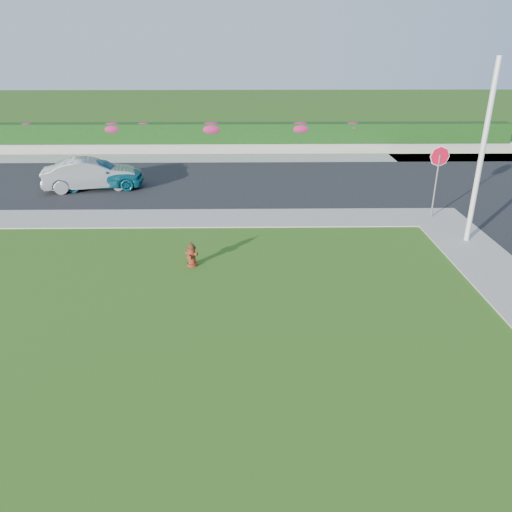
{
  "coord_description": "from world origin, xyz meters",
  "views": [
    {
      "loc": [
        -0.02,
        -8.48,
        6.1
      ],
      "look_at": [
        0.16,
        3.45,
        0.9
      ],
      "focal_mm": 35.0,
      "sensor_mm": 36.0,
      "label": 1
    }
  ],
  "objects_px": {
    "sedan_teal": "(99,173)",
    "utility_pole": "(482,155)",
    "sedan_silver": "(90,174)",
    "stop_sign": "(439,165)",
    "fire_hydrant": "(192,255)"
  },
  "relations": [
    {
      "from": "stop_sign",
      "to": "sedan_silver",
      "type": "bearing_deg",
      "value": -178.88
    },
    {
      "from": "sedan_silver",
      "to": "stop_sign",
      "type": "distance_m",
      "value": 14.29
    },
    {
      "from": "sedan_silver",
      "to": "stop_sign",
      "type": "xyz_separation_m",
      "value": [
        13.67,
        -3.97,
        1.28
      ]
    },
    {
      "from": "fire_hydrant",
      "to": "utility_pole",
      "type": "xyz_separation_m",
      "value": [
        8.82,
        1.8,
        2.49
      ]
    },
    {
      "from": "fire_hydrant",
      "to": "sedan_silver",
      "type": "xyz_separation_m",
      "value": [
        -5.23,
        8.12,
        0.35
      ]
    },
    {
      "from": "utility_pole",
      "to": "stop_sign",
      "type": "xyz_separation_m",
      "value": [
        -0.37,
        2.35,
        -0.86
      ]
    },
    {
      "from": "sedan_silver",
      "to": "fire_hydrant",
      "type": "bearing_deg",
      "value": -161.06
    },
    {
      "from": "sedan_teal",
      "to": "sedan_silver",
      "type": "xyz_separation_m",
      "value": [
        -0.34,
        -0.13,
        0.01
      ]
    },
    {
      "from": "sedan_silver",
      "to": "utility_pole",
      "type": "bearing_deg",
      "value": -128.05
    },
    {
      "from": "sedan_silver",
      "to": "utility_pole",
      "type": "relative_size",
      "value": 0.7
    },
    {
      "from": "sedan_teal",
      "to": "utility_pole",
      "type": "distance_m",
      "value": 15.3
    },
    {
      "from": "sedan_silver",
      "to": "utility_pole",
      "type": "height_order",
      "value": "utility_pole"
    },
    {
      "from": "sedan_teal",
      "to": "utility_pole",
      "type": "xyz_separation_m",
      "value": [
        13.71,
        -6.44,
        2.14
      ]
    },
    {
      "from": "stop_sign",
      "to": "sedan_teal",
      "type": "bearing_deg",
      "value": -179.78
    },
    {
      "from": "sedan_silver",
      "to": "utility_pole",
      "type": "distance_m",
      "value": 15.55
    }
  ]
}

